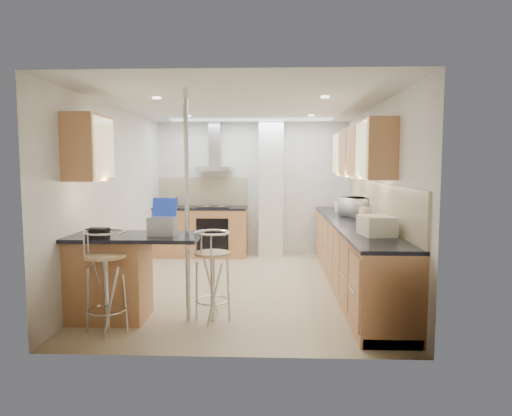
{
  "coord_description": "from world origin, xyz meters",
  "views": [
    {
      "loc": [
        0.4,
        -6.28,
        1.69
      ],
      "look_at": [
        0.15,
        0.2,
        1.08
      ],
      "focal_mm": 32.0,
      "sensor_mm": 36.0,
      "label": 1
    }
  ],
  "objects_px": {
    "laptop": "(163,226)",
    "bread_bin": "(377,226)",
    "bar_stool_end": "(212,276)",
    "microwave": "(357,207)",
    "bar_stool_near": "(106,282)"
  },
  "relations": [
    {
      "from": "laptop",
      "to": "bread_bin",
      "type": "bearing_deg",
      "value": 10.47
    },
    {
      "from": "laptop",
      "to": "bar_stool_end",
      "type": "height_order",
      "value": "laptop"
    },
    {
      "from": "bar_stool_end",
      "to": "bread_bin",
      "type": "distance_m",
      "value": 1.88
    },
    {
      "from": "laptop",
      "to": "bar_stool_end",
      "type": "distance_m",
      "value": 0.76
    },
    {
      "from": "laptop",
      "to": "bar_stool_end",
      "type": "relative_size",
      "value": 0.29
    },
    {
      "from": "laptop",
      "to": "bar_stool_end",
      "type": "bearing_deg",
      "value": 6.14
    },
    {
      "from": "laptop",
      "to": "microwave",
      "type": "bearing_deg",
      "value": 44.72
    },
    {
      "from": "laptop",
      "to": "bar_stool_near",
      "type": "relative_size",
      "value": 0.27
    },
    {
      "from": "laptop",
      "to": "bread_bin",
      "type": "xyz_separation_m",
      "value": [
        2.32,
        0.22,
        -0.01
      ]
    },
    {
      "from": "microwave",
      "to": "bread_bin",
      "type": "height_order",
      "value": "microwave"
    },
    {
      "from": "microwave",
      "to": "laptop",
      "type": "xyz_separation_m",
      "value": [
        -2.44,
        -2.02,
        -0.03
      ]
    },
    {
      "from": "laptop",
      "to": "bar_stool_near",
      "type": "xyz_separation_m",
      "value": [
        -0.49,
        -0.39,
        -0.51
      ]
    },
    {
      "from": "bar_stool_near",
      "to": "bread_bin",
      "type": "bearing_deg",
      "value": 25.54
    },
    {
      "from": "bar_stool_end",
      "to": "bread_bin",
      "type": "relative_size",
      "value": 2.43
    },
    {
      "from": "bar_stool_near",
      "to": "bread_bin",
      "type": "distance_m",
      "value": 2.92
    }
  ]
}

